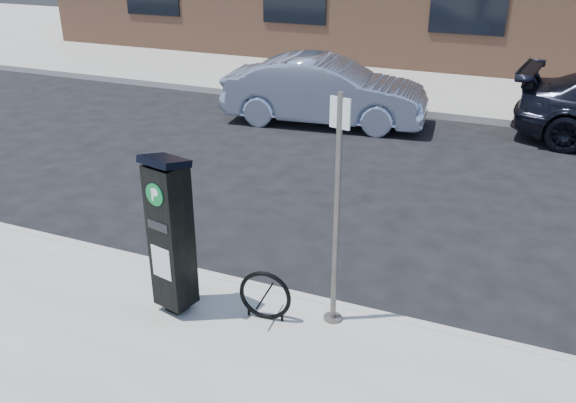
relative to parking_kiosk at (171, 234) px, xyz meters
The scene contains 8 objects.
ground 1.66m from the parking_kiosk, 37.23° to the left, with size 120.00×120.00×0.00m, color black.
sidewalk_far 14.85m from the parking_kiosk, 86.03° to the left, with size 60.00×12.00×0.15m, color gray.
curb_near 1.61m from the parking_kiosk, 36.52° to the left, with size 60.00×0.12×0.16m, color #9E9B93.
curb_far 8.91m from the parking_kiosk, 83.35° to the left, with size 60.00×0.12×0.16m, color #9E9B93.
parking_kiosk is the anchor object (origin of this frame).
sign_pole 1.69m from the parking_kiosk, 16.77° to the left, with size 0.21×0.19×2.41m.
bike_rack 1.15m from the parking_kiosk, 13.09° to the left, with size 0.56×0.10×0.56m.
car_silver 7.58m from the parking_kiosk, 98.01° to the left, with size 1.49×4.27×1.41m, color #94A2BC.
Camera 1 is at (2.22, -5.35, 3.88)m, focal length 38.00 mm.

